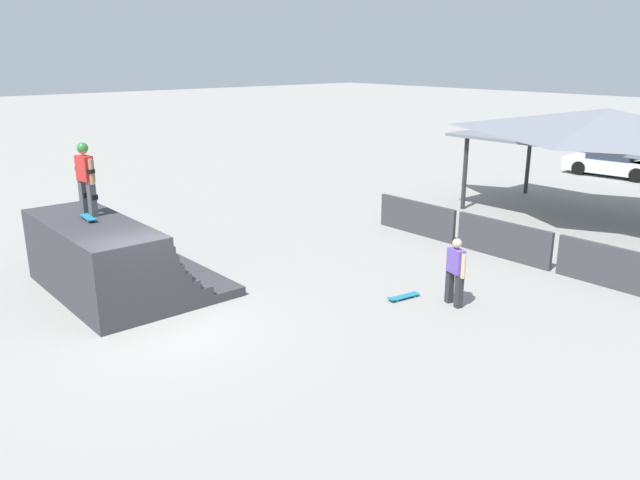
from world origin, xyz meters
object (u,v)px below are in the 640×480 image
bystander_walking (456,268)px  skater_on_deck (85,174)px  skateboard_on_deck (89,218)px  skateboard_on_ground (403,297)px  parked_car_white (614,163)px

bystander_walking → skater_on_deck: bearing=55.6°
skateboard_on_deck → skateboard_on_ground: 7.58m
bystander_walking → skateboard_on_deck: bearing=58.5°
skateboard_on_deck → skater_on_deck: bearing=160.7°
skateboard_on_deck → parked_car_white: (1.14, 24.11, -1.24)m
skateboard_on_deck → skateboard_on_ground: bearing=50.5°
parked_car_white → skateboard_on_ground: bearing=-83.1°
bystander_walking → parked_car_white: 18.87m
skater_on_deck → skateboard_on_ground: 8.02m
skateboard_on_deck → bystander_walking: 8.56m
skater_on_deck → parked_car_white: (1.56, 23.92, -2.19)m
bystander_walking → skateboard_on_ground: bearing=46.8°
bystander_walking → parked_car_white: size_ratio=0.36×
bystander_walking → parked_car_white: (-4.98, 18.20, -0.28)m
bystander_walking → parked_car_white: bystander_walking is taller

